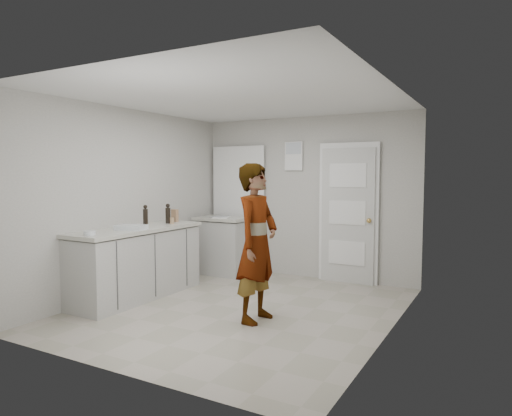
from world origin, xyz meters
The scene contains 12 objects.
ground centered at (0.00, 0.00, 0.00)m, with size 4.00×4.00×0.00m, color #9C9683.
room_shell centered at (-0.17, 1.95, 1.02)m, with size 4.00×4.00×4.00m.
main_counter centered at (-1.45, -0.20, 0.43)m, with size 0.64×1.96×0.93m.
side_counter centered at (-1.25, 1.55, 0.43)m, with size 0.84×0.61×0.93m.
person centered at (0.37, -0.27, 0.87)m, with size 0.63×0.42×1.74m, color silver.
cake_mix_box centered at (-1.48, 0.61, 1.02)m, with size 0.11×0.05×0.18m, color #9F6E4F.
spice_jar centered at (-1.32, 0.35, 0.97)m, with size 0.06×0.06×0.09m, color tan.
oil_cruet_a centered at (-1.41, 0.38, 1.06)m, with size 0.07×0.07×0.28m.
oil_cruet_b centered at (-1.42, -0.07, 1.06)m, with size 0.06×0.06×0.29m.
baking_dish centered at (-1.33, -0.42, 0.95)m, with size 0.40×0.33×0.06m.
egg_bowl centered at (-1.39, -1.02, 0.95)m, with size 0.13×0.13×0.05m.
papers centered at (-1.21, 1.43, 0.93)m, with size 0.24×0.31×0.01m, color white.
Camera 1 is at (2.76, -4.61, 1.62)m, focal length 32.00 mm.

